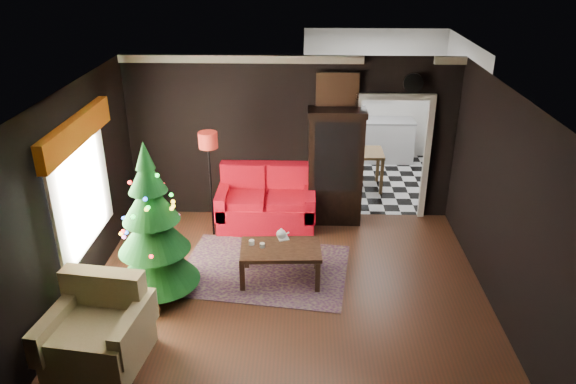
{
  "coord_description": "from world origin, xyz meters",
  "views": [
    {
      "loc": [
        0.22,
        -6.26,
        4.42
      ],
      "look_at": [
        0.0,
        0.9,
        1.15
      ],
      "focal_mm": 34.18,
      "sensor_mm": 36.0,
      "label": 1
    }
  ],
  "objects_px": {
    "christmas_tree": "(152,225)",
    "wall_clock": "(413,83)",
    "curio_cabinet": "(335,170)",
    "teapot": "(281,234)",
    "floor_lamp": "(211,189)",
    "armchair": "(97,329)",
    "coffee_table": "(281,263)",
    "kitchen_table": "(364,169)",
    "loveseat": "(266,198)"
  },
  "relations": [
    {
      "from": "curio_cabinet",
      "to": "wall_clock",
      "type": "relative_size",
      "value": 5.94
    },
    {
      "from": "armchair",
      "to": "teapot",
      "type": "distance_m",
      "value": 2.85
    },
    {
      "from": "curio_cabinet",
      "to": "teapot",
      "type": "distance_m",
      "value": 1.85
    },
    {
      "from": "curio_cabinet",
      "to": "christmas_tree",
      "type": "relative_size",
      "value": 0.88
    },
    {
      "from": "floor_lamp",
      "to": "teapot",
      "type": "relative_size",
      "value": 11.8
    },
    {
      "from": "christmas_tree",
      "to": "armchair",
      "type": "distance_m",
      "value": 1.55
    },
    {
      "from": "christmas_tree",
      "to": "wall_clock",
      "type": "height_order",
      "value": "wall_clock"
    },
    {
      "from": "floor_lamp",
      "to": "coffee_table",
      "type": "distance_m",
      "value": 1.84
    },
    {
      "from": "curio_cabinet",
      "to": "coffee_table",
      "type": "xyz_separation_m",
      "value": [
        -0.84,
        -1.88,
        -0.68
      ]
    },
    {
      "from": "teapot",
      "to": "wall_clock",
      "type": "xyz_separation_m",
      "value": [
        2.04,
        1.79,
        1.78
      ]
    },
    {
      "from": "loveseat",
      "to": "wall_clock",
      "type": "xyz_separation_m",
      "value": [
        2.35,
        0.4,
        1.88
      ]
    },
    {
      "from": "teapot",
      "to": "coffee_table",
      "type": "bearing_deg",
      "value": -89.05
    },
    {
      "from": "loveseat",
      "to": "christmas_tree",
      "type": "xyz_separation_m",
      "value": [
        -1.35,
        -2.03,
        0.55
      ]
    },
    {
      "from": "christmas_tree",
      "to": "wall_clock",
      "type": "distance_m",
      "value": 4.62
    },
    {
      "from": "loveseat",
      "to": "teapot",
      "type": "bearing_deg",
      "value": -77.49
    },
    {
      "from": "floor_lamp",
      "to": "christmas_tree",
      "type": "xyz_separation_m",
      "value": [
        -0.49,
        -1.67,
        0.22
      ]
    },
    {
      "from": "floor_lamp",
      "to": "kitchen_table",
      "type": "relative_size",
      "value": 2.52
    },
    {
      "from": "loveseat",
      "to": "christmas_tree",
      "type": "relative_size",
      "value": 0.78
    },
    {
      "from": "armchair",
      "to": "coffee_table",
      "type": "distance_m",
      "value": 2.67
    },
    {
      "from": "floor_lamp",
      "to": "kitchen_table",
      "type": "height_order",
      "value": "floor_lamp"
    },
    {
      "from": "loveseat",
      "to": "teapot",
      "type": "xyz_separation_m",
      "value": [
        0.31,
        -1.39,
        0.1
      ]
    },
    {
      "from": "wall_clock",
      "to": "coffee_table",
      "type": "bearing_deg",
      "value": -134.67
    },
    {
      "from": "armchair",
      "to": "coffee_table",
      "type": "relative_size",
      "value": 0.94
    },
    {
      "from": "curio_cabinet",
      "to": "teapot",
      "type": "xyz_separation_m",
      "value": [
        -0.84,
        -1.61,
        -0.35
      ]
    },
    {
      "from": "armchair",
      "to": "coffee_table",
      "type": "xyz_separation_m",
      "value": [
        2.0,
        1.77,
        -0.19
      ]
    },
    {
      "from": "curio_cabinet",
      "to": "teapot",
      "type": "bearing_deg",
      "value": -117.59
    },
    {
      "from": "christmas_tree",
      "to": "coffee_table",
      "type": "bearing_deg",
      "value": 12.64
    },
    {
      "from": "floor_lamp",
      "to": "christmas_tree",
      "type": "bearing_deg",
      "value": -106.42
    },
    {
      "from": "floor_lamp",
      "to": "christmas_tree",
      "type": "height_order",
      "value": "christmas_tree"
    },
    {
      "from": "curio_cabinet",
      "to": "floor_lamp",
      "type": "xyz_separation_m",
      "value": [
        -2.01,
        -0.58,
        -0.12
      ]
    },
    {
      "from": "christmas_tree",
      "to": "floor_lamp",
      "type": "bearing_deg",
      "value": 73.58
    },
    {
      "from": "armchair",
      "to": "kitchen_table",
      "type": "height_order",
      "value": "armchair"
    },
    {
      "from": "floor_lamp",
      "to": "kitchen_table",
      "type": "distance_m",
      "value": 3.36
    },
    {
      "from": "coffee_table",
      "to": "kitchen_table",
      "type": "xyz_separation_m",
      "value": [
        1.49,
        3.31,
        0.11
      ]
    },
    {
      "from": "kitchen_table",
      "to": "loveseat",
      "type": "bearing_deg",
      "value": -137.49
    },
    {
      "from": "floor_lamp",
      "to": "curio_cabinet",
      "type": "bearing_deg",
      "value": 16.08
    },
    {
      "from": "coffee_table",
      "to": "kitchen_table",
      "type": "height_order",
      "value": "kitchen_table"
    },
    {
      "from": "curio_cabinet",
      "to": "wall_clock",
      "type": "xyz_separation_m",
      "value": [
        1.2,
        0.18,
        1.43
      ]
    },
    {
      "from": "kitchen_table",
      "to": "teapot",
      "type": "bearing_deg",
      "value": -116.13
    },
    {
      "from": "floor_lamp",
      "to": "armchair",
      "type": "height_order",
      "value": "floor_lamp"
    },
    {
      "from": "curio_cabinet",
      "to": "wall_clock",
      "type": "height_order",
      "value": "wall_clock"
    },
    {
      "from": "loveseat",
      "to": "teapot",
      "type": "relative_size",
      "value": 10.6
    },
    {
      "from": "floor_lamp",
      "to": "teapot",
      "type": "xyz_separation_m",
      "value": [
        1.17,
        -1.03,
        -0.23
      ]
    },
    {
      "from": "floor_lamp",
      "to": "wall_clock",
      "type": "relative_size",
      "value": 5.91
    },
    {
      "from": "floor_lamp",
      "to": "kitchen_table",
      "type": "bearing_deg",
      "value": 37.08
    },
    {
      "from": "coffee_table",
      "to": "wall_clock",
      "type": "bearing_deg",
      "value": 45.33
    },
    {
      "from": "teapot",
      "to": "floor_lamp",
      "type": "bearing_deg",
      "value": 138.49
    },
    {
      "from": "loveseat",
      "to": "curio_cabinet",
      "type": "height_order",
      "value": "curio_cabinet"
    },
    {
      "from": "coffee_table",
      "to": "kitchen_table",
      "type": "bearing_deg",
      "value": 65.81
    },
    {
      "from": "teapot",
      "to": "curio_cabinet",
      "type": "bearing_deg",
      "value": 62.41
    }
  ]
}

